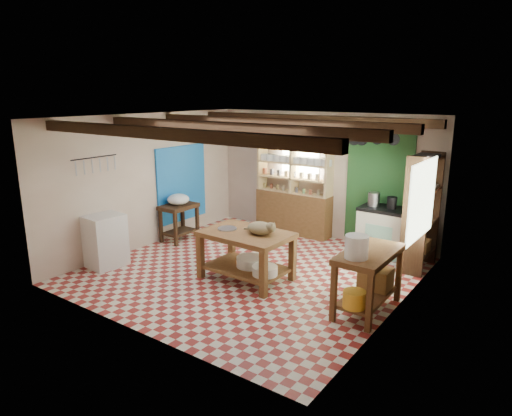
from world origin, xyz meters
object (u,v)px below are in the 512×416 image
Objects in this scene: stove at (384,231)px; cat at (260,228)px; white_cabinet at (106,241)px; right_counter at (368,281)px; work_table at (246,256)px; prep_table at (179,222)px.

cat is (-1.16, -2.42, 0.45)m from stove.
white_cabinet reaches higher than right_counter.
stove reaches higher than right_counter.
cat reaches higher than stove.
cat reaches higher than white_cabinet.
stove is at bearing 61.50° from work_table.
right_counter is 2.76× the size of cat.
right_counter is 1.86m from cat.
white_cabinet is 2.82m from cat.
cat is at bearing -178.93° from right_counter.
white_cabinet is 4.52m from right_counter.
cat is at bearing -18.13° from prep_table.
cat reaches higher than prep_table.
white_cabinet is at bearing -156.59° from work_table.
stove reaches higher than prep_table.
stove is 2.72m from cat.
cat reaches higher than work_table.
right_counter is (0.64, -2.39, -0.01)m from stove.
white_cabinet reaches higher than stove.
work_table is 0.56m from cat.
stove is at bearing 46.81° from white_cabinet.
work_table is 1.53× the size of white_cabinet.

